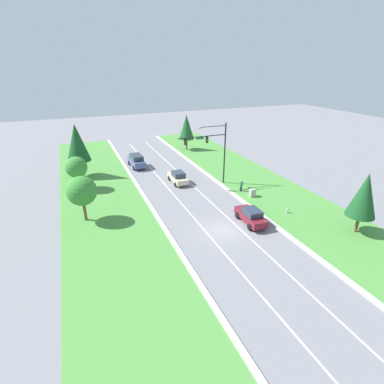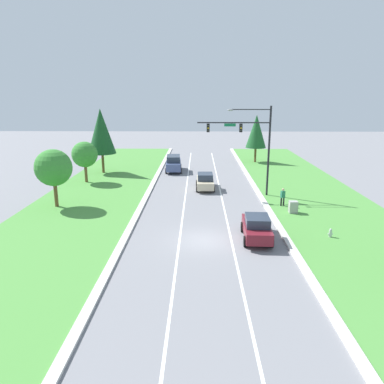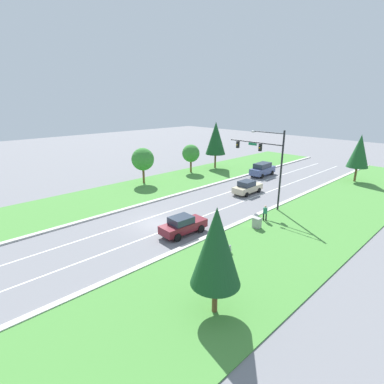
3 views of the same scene
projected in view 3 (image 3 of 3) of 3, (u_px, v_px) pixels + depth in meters
ground_plane at (157, 224)px, 29.84m from camera, size 160.00×160.00×0.00m
curb_strip_right at (197, 242)px, 25.93m from camera, size 0.50×90.00×0.15m
curb_strip_left at (126, 209)px, 33.71m from camera, size 0.50×90.00×0.15m
grass_verge_right at (246, 265)px, 22.33m from camera, size 10.00×90.00×0.08m
grass_verge_left at (104, 198)px, 37.33m from camera, size 10.00×90.00×0.08m
lane_stripe_inner_left at (146, 219)px, 31.08m from camera, size 0.14×81.00×0.01m
lane_stripe_inner_right at (169, 229)px, 28.60m from camera, size 0.14×81.00×0.01m
traffic_signal_mast at (267, 157)px, 33.01m from camera, size 7.07×0.41×8.80m
burgundy_sedan at (183, 225)px, 27.32m from camera, size 2.11×4.58×1.75m
slate_blue_suv at (262, 169)px, 48.17m from camera, size 2.28×5.18×2.10m
champagne_sedan at (247, 187)px, 39.17m from camera, size 1.99×4.56×1.73m
utility_cabinet at (257, 223)px, 28.60m from camera, size 0.70×0.60×1.08m
pedestrian at (265, 213)px, 30.17m from camera, size 0.43×0.35×1.69m
fire_hydrant at (230, 249)px, 24.09m from camera, size 0.34×0.20×0.70m
conifer_near_right_tree at (359, 151)px, 43.57m from camera, size 2.99×2.99×7.02m
oak_near_left_tree at (191, 153)px, 49.62m from camera, size 2.90×2.90×4.72m
conifer_far_right_tree at (216, 247)px, 16.22m from camera, size 2.85×2.85×6.53m
oak_far_left_tree at (143, 159)px, 42.99m from camera, size 3.24×3.24×5.23m
conifer_mid_left_tree at (216, 138)px, 52.14m from camera, size 3.50×3.50×8.17m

